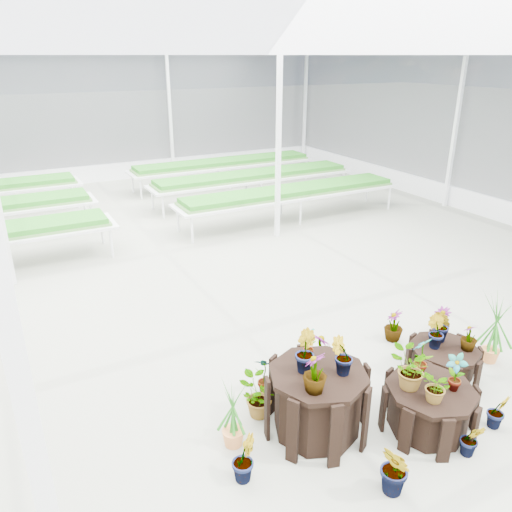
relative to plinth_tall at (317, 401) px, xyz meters
name	(u,v)px	position (x,y,z in m)	size (l,w,h in m)	color
ground_plane	(239,341)	(0.06, 2.22, -0.41)	(24.00, 24.00, 0.00)	gray
greenhouse_shell	(237,204)	(0.06, 2.22, 1.84)	(18.00, 24.00, 4.50)	white
steel_frame	(237,204)	(0.06, 2.22, 1.84)	(18.00, 24.00, 4.50)	silver
nursery_benches	(124,204)	(0.06, 9.42, 0.01)	(16.00, 7.00, 0.84)	silver
plinth_tall	(317,401)	(0.00, 0.00, 0.00)	(1.21, 1.21, 0.82)	black
plinth_mid	(429,408)	(1.20, -0.60, -0.12)	(1.09, 1.09, 0.58)	black
plinth_low	(443,361)	(2.20, 0.10, -0.19)	(0.98, 0.98, 0.44)	black
nursery_plants	(391,369)	(1.12, -0.02, 0.10)	(4.79, 2.73, 1.33)	#206719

